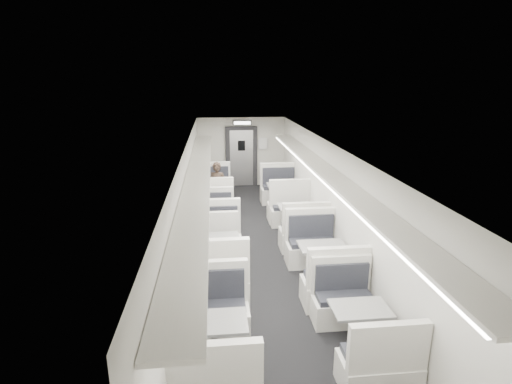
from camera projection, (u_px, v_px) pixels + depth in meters
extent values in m
cube|color=black|center=(261.00, 261.00, 8.54)|extent=(3.00, 12.00, 0.12)
cube|color=white|center=(262.00, 144.00, 7.84)|extent=(3.00, 12.00, 0.12)
cube|color=beige|center=(241.00, 152.00, 13.98)|extent=(3.00, 0.12, 2.40)
cube|color=beige|center=(185.00, 207.00, 8.04)|extent=(0.12, 12.00, 2.40)
cube|color=beige|center=(336.00, 202.00, 8.35)|extent=(0.12, 12.00, 2.40)
cube|color=silver|center=(214.00, 209.00, 10.96)|extent=(1.09, 0.60, 0.46)
cube|color=black|center=(213.00, 199.00, 10.91)|extent=(0.96, 0.48, 0.10)
cube|color=silver|center=(213.00, 191.00, 10.58)|extent=(1.09, 0.12, 0.72)
cube|color=silver|center=(214.00, 193.00, 12.48)|extent=(1.09, 0.60, 0.46)
cube|color=black|center=(213.00, 185.00, 12.38)|extent=(0.96, 0.48, 0.10)
cube|color=silver|center=(213.00, 173.00, 12.53)|extent=(1.09, 0.12, 0.72)
cylinder|color=#B6B7B9|center=(213.00, 197.00, 11.69)|extent=(0.10, 0.10, 0.71)
cylinder|color=#B6B7B9|center=(214.00, 208.00, 11.78)|extent=(0.37, 0.37, 0.03)
cube|color=gray|center=(213.00, 184.00, 11.58)|extent=(0.90, 0.61, 0.04)
cube|color=silver|center=(214.00, 248.00, 8.52)|extent=(1.01, 0.56, 0.43)
cube|color=black|center=(214.00, 236.00, 8.47)|extent=(0.90, 0.45, 0.10)
cube|color=silver|center=(213.00, 227.00, 8.17)|extent=(1.01, 0.11, 0.67)
cube|color=silver|center=(214.00, 223.00, 9.94)|extent=(1.01, 0.56, 0.43)
cube|color=black|center=(214.00, 214.00, 9.84)|extent=(0.90, 0.45, 0.10)
cube|color=silver|center=(213.00, 200.00, 9.99)|extent=(1.01, 0.11, 0.67)
cylinder|color=#B6B7B9|center=(214.00, 230.00, 9.20)|extent=(0.10, 0.10, 0.66)
cylinder|color=#B6B7B9|center=(214.00, 243.00, 9.29)|extent=(0.34, 0.34, 0.03)
cube|color=gray|center=(213.00, 215.00, 9.10)|extent=(0.84, 0.57, 0.04)
cube|color=silver|center=(215.00, 289.00, 6.81)|extent=(1.16, 0.65, 0.49)
cube|color=black|center=(214.00, 272.00, 6.76)|extent=(1.03, 0.51, 0.11)
cube|color=silver|center=(214.00, 261.00, 6.41)|extent=(1.16, 0.13, 0.77)
cube|color=silver|center=(214.00, 248.00, 8.44)|extent=(1.16, 0.65, 0.49)
cube|color=black|center=(214.00, 235.00, 8.33)|extent=(1.03, 0.51, 0.11)
cube|color=silver|center=(213.00, 216.00, 8.49)|extent=(1.16, 0.13, 0.77)
cylinder|color=#B6B7B9|center=(214.00, 260.00, 7.59)|extent=(0.11, 0.11, 0.75)
cylinder|color=#B6B7B9|center=(215.00, 277.00, 7.69)|extent=(0.39, 0.39, 0.03)
cube|color=gray|center=(214.00, 239.00, 7.47)|extent=(0.96, 0.66, 0.04)
cube|color=black|center=(215.00, 377.00, 4.49)|extent=(0.91, 0.45, 0.10)
cube|color=silver|center=(215.00, 370.00, 4.18)|extent=(1.02, 0.12, 0.67)
cube|color=silver|center=(215.00, 321.00, 5.97)|extent=(1.02, 0.57, 0.43)
cube|color=black|center=(215.00, 306.00, 5.87)|extent=(0.91, 0.45, 0.10)
cube|color=silver|center=(214.00, 281.00, 6.01)|extent=(1.02, 0.12, 0.67)
cylinder|color=#B6B7B9|center=(215.00, 347.00, 5.22)|extent=(0.10, 0.10, 0.67)
cylinder|color=#B6B7B9|center=(216.00, 367.00, 5.31)|extent=(0.35, 0.35, 0.03)
cube|color=gray|center=(214.00, 322.00, 5.11)|extent=(0.85, 0.58, 0.04)
cube|color=silver|center=(289.00, 212.00, 10.71)|extent=(1.10, 0.61, 0.47)
cube|color=black|center=(289.00, 202.00, 10.66)|extent=(0.98, 0.49, 0.10)
cube|color=silver|center=(291.00, 193.00, 10.33)|extent=(1.10, 0.13, 0.73)
cube|color=silver|center=(279.00, 195.00, 12.27)|extent=(1.10, 0.61, 0.47)
cube|color=black|center=(279.00, 186.00, 12.16)|extent=(0.98, 0.49, 0.10)
cube|color=silver|center=(278.00, 174.00, 12.31)|extent=(1.10, 0.13, 0.73)
cylinder|color=#B6B7B9|center=(283.00, 199.00, 11.45)|extent=(0.10, 0.10, 0.72)
cylinder|color=#B6B7B9|center=(283.00, 210.00, 11.55)|extent=(0.38, 0.38, 0.03)
cube|color=gray|center=(284.00, 185.00, 11.34)|extent=(0.92, 0.63, 0.04)
cube|color=silver|center=(304.00, 239.00, 8.95)|extent=(1.07, 0.59, 0.45)
cube|color=black|center=(304.00, 227.00, 8.90)|extent=(0.95, 0.47, 0.10)
cube|color=silver|center=(307.00, 218.00, 8.58)|extent=(1.07, 0.12, 0.70)
cube|color=silver|center=(290.00, 216.00, 10.45)|extent=(1.07, 0.59, 0.45)
cube|color=black|center=(291.00, 206.00, 10.34)|extent=(0.95, 0.47, 0.10)
cube|color=silver|center=(289.00, 192.00, 10.50)|extent=(1.07, 0.12, 0.70)
cylinder|color=#B6B7B9|center=(297.00, 222.00, 9.67)|extent=(0.10, 0.10, 0.69)
cylinder|color=#B6B7B9|center=(296.00, 235.00, 9.76)|extent=(0.36, 0.36, 0.03)
cube|color=gray|center=(297.00, 207.00, 9.56)|extent=(0.89, 0.60, 0.04)
cube|color=silver|center=(333.00, 292.00, 6.75)|extent=(1.05, 0.59, 0.45)
cube|color=black|center=(334.00, 277.00, 6.71)|extent=(0.93, 0.47, 0.10)
cube|color=silver|center=(339.00, 267.00, 6.39)|extent=(1.05, 0.12, 0.70)
cube|color=silver|center=(312.00, 253.00, 8.23)|extent=(1.05, 0.59, 0.45)
cube|color=black|center=(312.00, 242.00, 8.13)|extent=(0.93, 0.47, 0.10)
cube|color=silver|center=(310.00, 224.00, 8.28)|extent=(1.05, 0.12, 0.70)
cylinder|color=#B6B7B9|center=(322.00, 265.00, 7.46)|extent=(0.10, 0.10, 0.69)
cylinder|color=#B6B7B9|center=(321.00, 281.00, 7.55)|extent=(0.36, 0.36, 0.03)
cube|color=gray|center=(323.00, 246.00, 7.35)|extent=(0.87, 0.60, 0.04)
cube|color=silver|center=(378.00, 373.00, 4.94)|extent=(0.96, 0.53, 0.41)
cube|color=black|center=(379.00, 354.00, 4.90)|extent=(0.85, 0.43, 0.09)
cube|color=silver|center=(388.00, 347.00, 4.61)|extent=(0.96, 0.11, 0.63)
cube|color=silver|center=(342.00, 309.00, 6.29)|extent=(0.96, 0.53, 0.41)
cube|color=black|center=(344.00, 296.00, 6.19)|extent=(0.85, 0.43, 0.09)
cube|color=silver|center=(340.00, 274.00, 6.33)|extent=(0.96, 0.11, 0.63)
cylinder|color=#B6B7B9|center=(359.00, 331.00, 5.58)|extent=(0.09, 0.09, 0.63)
cylinder|color=#B6B7B9|center=(357.00, 349.00, 5.67)|extent=(0.33, 0.33, 0.03)
cube|color=gray|center=(360.00, 309.00, 5.49)|extent=(0.80, 0.54, 0.04)
imported|color=black|center=(217.00, 188.00, 11.21)|extent=(0.62, 0.50, 1.46)
cube|color=black|center=(195.00, 165.00, 11.25)|extent=(0.02, 1.18, 0.84)
cube|color=black|center=(191.00, 185.00, 9.15)|extent=(0.02, 1.18, 0.84)
cube|color=black|center=(185.00, 217.00, 7.05)|extent=(0.02, 1.18, 0.84)
cube|color=black|center=(173.00, 276.00, 4.95)|extent=(0.02, 1.18, 0.84)
cube|color=silver|center=(198.00, 176.00, 7.58)|extent=(0.46, 10.40, 0.05)
cube|color=white|center=(209.00, 178.00, 7.61)|extent=(0.05, 10.20, 0.04)
cube|color=silver|center=(327.00, 173.00, 7.84)|extent=(0.46, 10.40, 0.05)
cube|color=white|center=(317.00, 175.00, 7.83)|extent=(0.05, 10.20, 0.04)
cube|color=black|center=(241.00, 157.00, 13.91)|extent=(1.10, 0.10, 2.10)
cube|color=#B6B7B9|center=(242.00, 158.00, 13.90)|extent=(0.80, 0.05, 1.95)
cube|color=black|center=(241.00, 146.00, 13.73)|extent=(0.25, 0.02, 0.35)
cube|color=black|center=(242.00, 123.00, 13.10)|extent=(0.62, 0.10, 0.16)
cube|color=white|center=(242.00, 123.00, 13.04)|extent=(0.54, 0.02, 0.10)
cube|color=silver|center=(263.00, 144.00, 13.84)|extent=(0.32, 0.02, 0.40)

